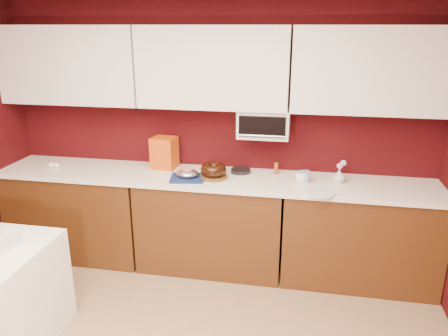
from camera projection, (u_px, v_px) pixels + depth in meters
wall_back at (218, 131)px, 4.11m from camera, size 4.00×0.02×2.50m
base_cabinet_left at (80, 213)px, 4.32m from camera, size 1.31×0.58×0.86m
base_cabinet_center at (211, 224)px, 4.08m from camera, size 1.31×0.58×0.86m
base_cabinet_right at (359, 236)px, 3.85m from camera, size 1.31×0.58×0.86m
countertop at (211, 178)px, 3.94m from camera, size 4.00×0.62×0.04m
upper_cabinet_left at (72, 65)px, 4.01m from camera, size 1.31×0.33×0.70m
upper_cabinet_center at (213, 67)px, 3.77m from camera, size 1.31×0.33×0.70m
upper_cabinet_right at (374, 70)px, 3.54m from camera, size 1.31×0.33×0.70m
toaster_oven at (264, 123)px, 3.86m from camera, size 0.45×0.30×0.25m
toaster_oven_door at (262, 127)px, 3.71m from camera, size 0.40×0.02×0.18m
toaster_oven_handle at (262, 136)px, 3.72m from camera, size 0.42×0.02×0.02m
cake_base at (213, 177)px, 3.89m from camera, size 0.33×0.33×0.02m
bundt_cake at (213, 169)px, 3.87m from camera, size 0.28×0.28×0.09m
navy_towel at (187, 178)px, 3.86m from camera, size 0.33×0.29×0.02m
foil_ham_nest at (187, 173)px, 3.84m from camera, size 0.23×0.21×0.07m
roasted_ham at (187, 171)px, 3.84m from camera, size 0.10×0.08×0.06m
pandoro_box at (164, 153)px, 4.13m from camera, size 0.24×0.22×0.30m
dark_pan at (241, 171)px, 4.03m from camera, size 0.22×0.22×0.03m
coffee_mug at (302, 176)px, 3.79m from camera, size 0.13×0.13×0.10m
blue_jar at (305, 176)px, 3.78m from camera, size 0.09×0.09×0.10m
flower_vase at (339, 175)px, 3.77m from camera, size 0.11×0.11×0.13m
flower_pink at (340, 166)px, 3.74m from camera, size 0.05×0.05×0.05m
flower_blue at (343, 163)px, 3.75m from camera, size 0.05×0.05×0.05m
china_plate at (321, 193)px, 3.54m from camera, size 0.28×0.28×0.01m
amber_bottle at (276, 168)px, 3.98m from camera, size 0.05×0.05×0.11m
egg_left at (57, 165)px, 4.17m from camera, size 0.07×0.06×0.05m
egg_right at (51, 165)px, 4.18m from camera, size 0.07×0.06×0.05m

